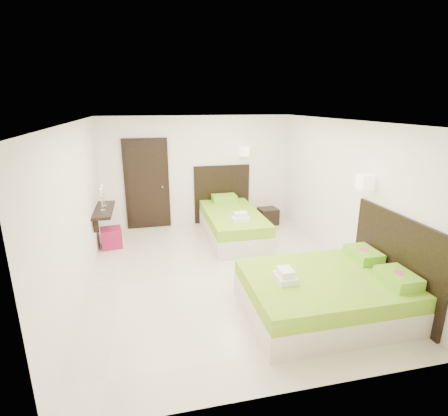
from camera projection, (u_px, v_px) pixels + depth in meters
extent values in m
plane|color=beige|center=(222.00, 273.00, 6.16)|extent=(5.50, 5.50, 0.00)
cube|color=beige|center=(233.00, 230.00, 7.73)|extent=(1.14, 2.29, 0.37)
cube|color=#6DA71A|center=(233.00, 217.00, 7.65)|extent=(1.13, 2.26, 0.23)
cube|color=black|center=(222.00, 194.00, 8.62)|extent=(1.37, 0.05, 1.43)
cube|color=#77BE22|center=(224.00, 198.00, 8.39)|extent=(0.57, 0.39, 0.16)
cylinder|color=#EA3789|center=(224.00, 195.00, 8.37)|extent=(0.14, 0.14, 0.00)
cube|color=white|center=(240.00, 219.00, 7.01)|extent=(0.34, 0.25, 0.09)
cube|color=white|center=(240.00, 214.00, 6.99)|extent=(0.26, 0.19, 0.09)
cube|color=beige|center=(244.00, 151.00, 8.28)|extent=(0.21, 0.21, 0.23)
cylinder|color=#2D2116|center=(243.00, 151.00, 8.35)|extent=(0.03, 0.16, 0.03)
cube|color=beige|center=(324.00, 301.00, 4.95)|extent=(2.21, 1.66, 0.35)
cube|color=#6DA71A|center=(325.00, 283.00, 4.86)|extent=(2.19, 1.64, 0.22)
cube|color=black|center=(395.00, 261.00, 5.02)|extent=(0.05, 1.88, 1.38)
cube|color=#77BE22|center=(398.00, 278.00, 4.62)|extent=(0.38, 0.55, 0.15)
cylinder|color=#EA3789|center=(399.00, 273.00, 4.60)|extent=(0.13, 0.13, 0.00)
cube|color=#77BE22|center=(364.00, 254.00, 5.34)|extent=(0.38, 0.55, 0.15)
cylinder|color=#EA3789|center=(364.00, 250.00, 5.32)|extent=(0.13, 0.13, 0.00)
cube|color=white|center=(285.00, 278.00, 4.69)|extent=(0.24, 0.33, 0.09)
cube|color=white|center=(285.00, 272.00, 4.66)|extent=(0.18, 0.25, 0.09)
cube|color=beige|center=(365.00, 182.00, 5.34)|extent=(0.20, 0.20, 0.22)
cylinder|color=#2D2116|center=(370.00, 182.00, 5.36)|extent=(0.16, 0.03, 0.03)
cube|color=black|center=(268.00, 216.00, 8.59)|extent=(0.47, 0.43, 0.40)
cube|color=maroon|center=(111.00, 238.00, 7.22)|extent=(0.46, 0.46, 0.40)
cube|color=black|center=(147.00, 184.00, 8.14)|extent=(1.02, 0.06, 2.14)
cube|color=black|center=(147.00, 185.00, 8.10)|extent=(0.88, 0.04, 2.06)
cylinder|color=silver|center=(162.00, 186.00, 8.16)|extent=(0.03, 0.10, 0.03)
cube|color=black|center=(104.00, 210.00, 6.98)|extent=(0.35, 1.20, 0.06)
cube|color=black|center=(96.00, 225.00, 6.58)|extent=(0.10, 0.04, 0.30)
cube|color=black|center=(101.00, 211.00, 7.42)|extent=(0.10, 0.04, 0.30)
cylinder|color=silver|center=(103.00, 210.00, 6.83)|extent=(0.10, 0.10, 0.02)
cylinder|color=silver|center=(102.00, 204.00, 6.80)|extent=(0.02, 0.02, 0.22)
cone|color=silver|center=(102.00, 198.00, 6.76)|extent=(0.07, 0.07, 0.04)
cylinder|color=white|center=(101.00, 193.00, 6.73)|extent=(0.02, 0.02, 0.15)
sphere|color=#FFB23F|center=(101.00, 189.00, 6.71)|extent=(0.02, 0.02, 0.02)
cylinder|color=silver|center=(104.00, 206.00, 7.11)|extent=(0.10, 0.10, 0.02)
cylinder|color=silver|center=(104.00, 200.00, 7.08)|extent=(0.02, 0.02, 0.22)
cone|color=silver|center=(103.00, 194.00, 7.04)|extent=(0.07, 0.07, 0.04)
cylinder|color=white|center=(103.00, 190.00, 7.01)|extent=(0.02, 0.02, 0.15)
sphere|color=#FFB23F|center=(102.00, 185.00, 6.99)|extent=(0.02, 0.02, 0.02)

